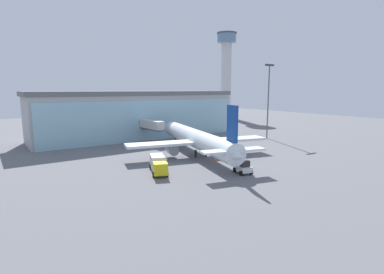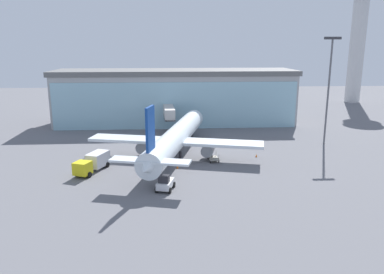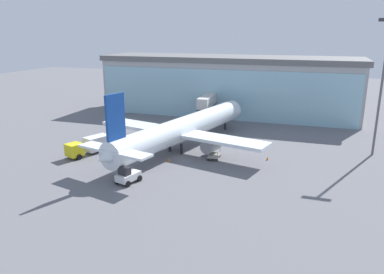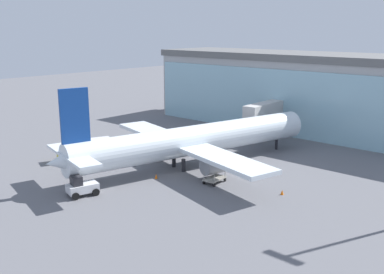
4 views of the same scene
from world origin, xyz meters
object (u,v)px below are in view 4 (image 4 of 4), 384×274
object	(u,v)px
airplane	(192,141)
safety_cone_wingtip	(282,192)
safety_cone_nose	(156,176)
catering_truck	(87,148)
baggage_cart	(215,179)
jet_bridge	(269,110)
pushback_tug	(81,187)

from	to	relation	value
airplane	safety_cone_wingtip	xyz separation A→B (m)	(14.13, -0.99, -3.18)
safety_cone_nose	catering_truck	bearing A→B (deg)	-177.11
airplane	safety_cone_wingtip	distance (m)	14.52
airplane	baggage_cart	size ratio (longest dim) A/B	13.02
catering_truck	airplane	bearing A→B (deg)	139.96
catering_truck	safety_cone_wingtip	distance (m)	27.94
safety_cone_nose	jet_bridge	bearing A→B (deg)	93.41
baggage_cart	safety_cone_wingtip	distance (m)	8.13
safety_cone_wingtip	pushback_tug	bearing A→B (deg)	-136.89
airplane	catering_truck	distance (m)	15.08
jet_bridge	pushback_tug	size ratio (longest dim) A/B	3.56
jet_bridge	airplane	world-z (taller)	airplane
airplane	safety_cone_nose	bearing A→B (deg)	-165.67
airplane	catering_truck	bearing A→B (deg)	132.35
airplane	safety_cone_nose	distance (m)	7.29
pushback_tug	jet_bridge	bearing A→B (deg)	13.77
jet_bridge	baggage_cart	size ratio (longest dim) A/B	4.29
pushback_tug	baggage_cart	bearing A→B (deg)	-17.72
airplane	baggage_cart	world-z (taller)	airplane
jet_bridge	pushback_tug	bearing A→B (deg)	176.11
baggage_cart	safety_cone_nose	bearing A→B (deg)	114.78
jet_bridge	safety_cone_wingtip	world-z (taller)	jet_bridge
pushback_tug	safety_cone_nose	world-z (taller)	pushback_tug
airplane	pushback_tug	size ratio (longest dim) A/B	10.79
safety_cone_wingtip	catering_truck	bearing A→B (deg)	-167.09
pushback_tug	safety_cone_nose	distance (m)	9.47
airplane	catering_truck	size ratio (longest dim) A/B	5.03
safety_cone_nose	safety_cone_wingtip	distance (m)	15.09
catering_truck	safety_cone_wingtip	bearing A→B (deg)	123.97
jet_bridge	catering_truck	bearing A→B (deg)	153.55
airplane	pushback_tug	xyz separation A→B (m)	(-1.72, -15.82, -2.48)
jet_bridge	safety_cone_wingtip	distance (m)	26.67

